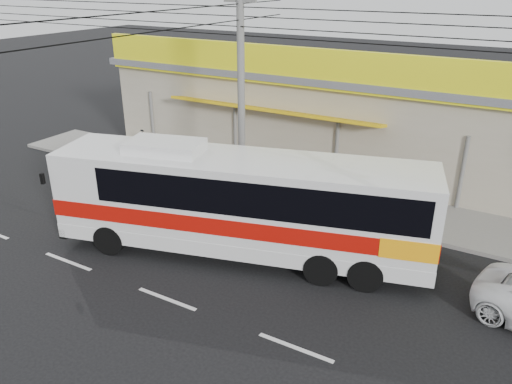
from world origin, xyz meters
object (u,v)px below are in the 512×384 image
coach_bus (246,199)px  utility_pole (240,20)px  motorbike_red (140,159)px  motorbike_dark (147,142)px

coach_bus → utility_pole: 6.46m
motorbike_red → utility_pole: bearing=-117.4°
motorbike_red → motorbike_dark: size_ratio=0.84×
motorbike_red → motorbike_dark: motorbike_dark is taller
motorbike_dark → utility_pole: utility_pole is taller
coach_bus → motorbike_red: 9.12m
coach_bus → motorbike_red: size_ratio=7.32×
utility_pole → coach_bus: bearing=-56.7°
motorbike_red → utility_pole: size_ratio=0.05×
utility_pole → motorbike_red: bearing=174.7°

